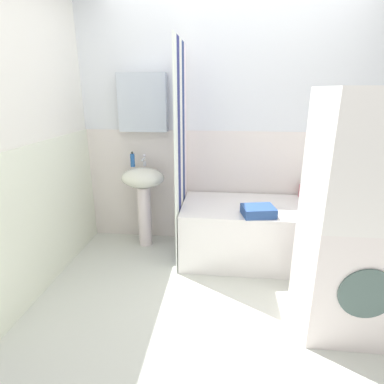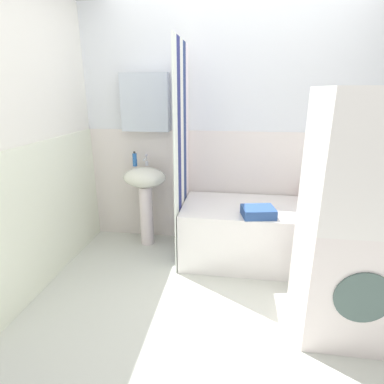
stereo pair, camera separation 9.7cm
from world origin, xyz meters
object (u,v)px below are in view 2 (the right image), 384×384
(body_wash_bottle, at_px, (304,191))
(washer_dryer_stack, at_px, (355,220))
(sink, at_px, (145,189))
(conditioner_bottle, at_px, (318,193))
(towel_folded, at_px, (258,212))
(soap_dispenser, at_px, (135,159))
(bathtub, at_px, (262,234))
(lotion_bottle, at_px, (331,190))

(body_wash_bottle, bearing_deg, washer_dryer_stack, -86.14)
(sink, relative_size, conditioner_bottle, 5.63)
(body_wash_bottle, bearing_deg, towel_folded, -131.14)
(washer_dryer_stack, bearing_deg, soap_dispenser, 149.14)
(sink, distance_m, soap_dispenser, 0.32)
(soap_dispenser, distance_m, bathtub, 1.47)
(bathtub, height_order, lotion_bottle, lotion_bottle)
(conditioner_bottle, xyz_separation_m, body_wash_bottle, (-0.13, 0.03, 0.00))
(soap_dispenser, bearing_deg, conditioner_bottle, 1.12)
(conditioner_bottle, relative_size, washer_dryer_stack, 0.09)
(sink, height_order, lotion_bottle, sink)
(bathtub, xyz_separation_m, body_wash_bottle, (0.41, 0.31, 0.35))
(sink, distance_m, towel_folded, 1.20)
(lotion_bottle, distance_m, washer_dryer_stack, 1.14)
(lotion_bottle, height_order, towel_folded, lotion_bottle)
(body_wash_bottle, bearing_deg, bathtub, -143.66)
(sink, bearing_deg, towel_folded, -20.52)
(lotion_bottle, distance_m, body_wash_bottle, 0.25)
(conditioner_bottle, bearing_deg, sink, -176.76)
(sink, relative_size, body_wash_bottle, 5.52)
(sink, relative_size, soap_dispenser, 5.40)
(soap_dispenser, bearing_deg, towel_folded, -21.31)
(soap_dispenser, height_order, washer_dryer_stack, washer_dryer_stack)
(bathtub, height_order, conditioner_bottle, conditioner_bottle)
(soap_dispenser, relative_size, washer_dryer_stack, 0.10)
(conditioner_bottle, relative_size, towel_folded, 0.55)
(sink, bearing_deg, soap_dispenser, 151.38)
(sink, distance_m, bathtub, 1.25)
(towel_folded, bearing_deg, soap_dispenser, 158.69)
(washer_dryer_stack, bearing_deg, body_wash_bottle, 93.86)
(soap_dispenser, bearing_deg, sink, -28.62)
(soap_dispenser, bearing_deg, bathtub, -10.28)
(sink, distance_m, lotion_bottle, 1.86)
(lotion_bottle, height_order, washer_dryer_stack, washer_dryer_stack)
(lotion_bottle, relative_size, washer_dryer_stack, 0.14)
(soap_dispenser, distance_m, towel_folded, 1.37)
(sink, relative_size, washer_dryer_stack, 0.52)
(soap_dispenser, relative_size, bathtub, 0.10)
(bathtub, xyz_separation_m, washer_dryer_stack, (0.49, -0.84, 0.53))
(bathtub, distance_m, lotion_bottle, 0.81)
(sink, xyz_separation_m, conditioner_bottle, (1.74, 0.10, 0.00))
(sink, bearing_deg, conditioner_bottle, 3.24)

